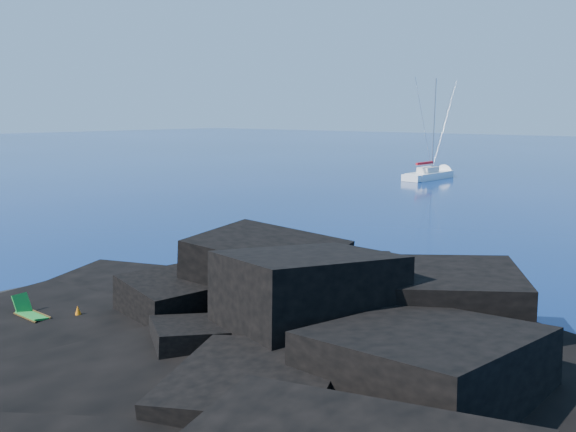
# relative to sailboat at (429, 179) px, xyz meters

# --- Properties ---
(headland) EXTENTS (24.00, 24.00, 3.60)m
(headland) POSITION_rel_sailboat_xyz_m (18.58, -49.28, 0.00)
(headland) COLOR black
(headland) RESTS_ON ground
(beach) EXTENTS (9.08, 6.86, 0.70)m
(beach) POSITION_rel_sailboat_xyz_m (10.08, -51.78, 0.00)
(beach) COLOR black
(beach) RESTS_ON ground
(surf_foam) EXTENTS (10.00, 8.00, 0.06)m
(surf_foam) POSITION_rel_sailboat_xyz_m (10.58, -47.28, 0.00)
(surf_foam) COLOR white
(surf_foam) RESTS_ON ground
(sailboat) EXTENTS (3.21, 11.30, 11.69)m
(sailboat) POSITION_rel_sailboat_xyz_m (0.00, 0.00, 0.00)
(sailboat) COLOR white
(sailboat) RESTS_ON ground
(deck_chair) EXTENTS (1.53, 0.71, 1.03)m
(deck_chair) POSITION_rel_sailboat_xyz_m (10.45, -52.83, 0.87)
(deck_chair) COLOR #1C822C
(deck_chair) RESTS_ON beach
(towel) EXTENTS (2.05, 1.64, 0.05)m
(towel) POSITION_rel_sailboat_xyz_m (8.83, -51.22, 0.37)
(towel) COLOR white
(towel) RESTS_ON beach
(sunbather) EXTENTS (1.76, 1.20, 0.24)m
(sunbather) POSITION_rel_sailboat_xyz_m (8.83, -51.22, 0.52)
(sunbather) COLOR tan
(sunbather) RESTS_ON towel
(marker_cone) EXTENTS (0.40, 0.40, 0.60)m
(marker_cone) POSITION_rel_sailboat_xyz_m (11.50, -51.71, 0.65)
(marker_cone) COLOR #D4690B
(marker_cone) RESTS_ON beach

